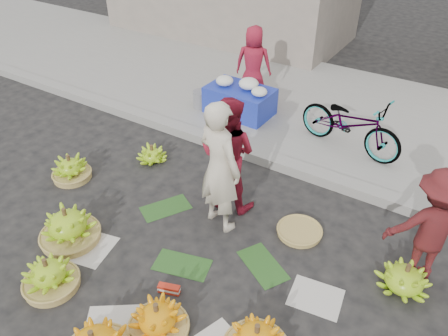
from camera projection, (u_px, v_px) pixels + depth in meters
The scene contains 20 objects.
ground at pixel (199, 258), 5.18m from camera, with size 80.00×80.00×0.00m, color black.
curb at pixel (281, 164), 6.66m from camera, with size 40.00×0.25×0.15m, color gray.
sidewalk at pixel (331, 110), 8.12m from camera, with size 40.00×4.00×0.12m, color gray.
newspaper_scatter at pixel (156, 305), 4.63m from camera, with size 3.20×1.80×0.00m, color silver, non-canonical shape.
banana_leaves at pixel (202, 244), 5.36m from camera, with size 2.00×1.00×0.00m, color #1F4B19, non-canonical shape.
banana_bunch_0 at pixel (68, 226), 5.32m from camera, with size 0.72×0.72×0.49m.
banana_bunch_1 at pixel (49, 275), 4.73m from camera, with size 0.64×0.64×0.42m.
banana_bunch_3 at pixel (158, 320), 4.27m from camera, with size 0.59×0.59×0.42m.
banana_bunch_5 at pixel (405, 278), 4.73m from camera, with size 0.74×0.74×0.36m.
banana_bunch_6 at pixel (71, 169), 6.40m from camera, with size 0.55×0.55×0.40m.
banana_bunch_7 at pixel (152, 154), 6.79m from camera, with size 0.45×0.45×0.28m.
basket_spare at pixel (299, 231), 5.50m from camera, with size 0.55×0.55×0.06m, color #A38644.
incense_stack at pixel (169, 289), 4.73m from camera, with size 0.24×0.08×0.10m, color red.
vendor_cream at pixel (220, 167), 5.20m from camera, with size 0.64×0.42×1.74m, color beige.
vendor_red at pixel (228, 154), 5.58m from camera, with size 0.77×0.60×1.58m, color #A5192D.
man_striped at pixel (432, 227), 4.59m from camera, with size 0.91×0.52×1.41m, color maroon.
flower_table at pixel (240, 99), 7.75m from camera, with size 1.18×0.76×0.67m.
grey_bucket at pixel (201, 99), 8.00m from camera, with size 0.28×0.28×0.32m, color slate.
flower_vendor at pixel (253, 63), 8.05m from camera, with size 0.67×0.44×1.37m, color #A5192D.
bicycle at pixel (351, 123), 6.68m from camera, with size 1.71×0.59×0.90m, color gray.
Camera 1 is at (2.19, -2.90, 3.86)m, focal length 35.00 mm.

